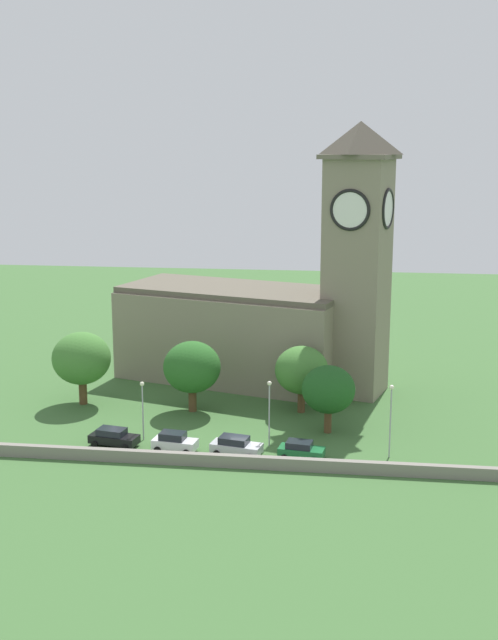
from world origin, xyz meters
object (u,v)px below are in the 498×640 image
church (264,315)px  car_white (174,442)px  streetlamp_central (269,402)px  tree_riverside_west (192,367)px  tree_by_tower (81,358)px  tree_churchyard (328,390)px  streetlamp_east_mid (391,409)px  streetlamp_west_mid (143,400)px  car_black (113,437)px  car_green (301,450)px  tree_riverside_east (302,370)px  car_silver (236,446)px

church → car_white: bearing=-103.3°
streetlamp_central → tree_riverside_west: tree_riverside_west is taller
tree_by_tower → tree_churchyard: bearing=-11.8°
church → tree_riverside_west: (-6.45, -12.57, -3.32)m
streetlamp_east_mid → tree_by_tower: tree_by_tower is taller
church → streetlamp_west_mid: size_ratio=5.78×
tree_churchyard → church: bearing=115.8°
streetlamp_central → streetlamp_east_mid: 11.49m
streetlamp_central → car_black: bearing=-172.6°
streetlamp_west_mid → streetlamp_east_mid: size_ratio=0.85×
car_green → tree_by_tower: 28.85m
car_white → streetlamp_central: 9.75m
car_black → car_white: 6.20m
car_green → tree_riverside_east: bearing=93.7°
tree_by_tower → streetlamp_central: bearing=-24.9°
streetlamp_west_mid → tree_churchyard: (17.94, 4.45, 0.43)m
tree_riverside_east → tree_riverside_west: (-11.80, -1.17, 0.24)m
car_white → streetlamp_east_mid: bearing=3.4°
tree_by_tower → tree_riverside_west: 12.73m
tree_by_tower → streetlamp_east_mid: bearing=-19.2°
car_silver → tree_churchyard: size_ratio=0.72×
streetlamp_west_mid → tree_riverside_east: tree_riverside_east is taller
streetlamp_east_mid → streetlamp_central: bearing=172.8°
car_green → tree_by_tower: (-25.35, 13.06, 4.42)m
tree_by_tower → car_black: bearing=-59.5°
car_black → tree_churchyard: size_ratio=0.72×
church → car_green: bearing=-75.9°
streetlamp_central → streetlamp_west_mid: bearing=179.8°
church → tree_by_tower: (-19.15, -11.65, -3.02)m
streetlamp_west_mid → tree_riverside_west: tree_riverside_west is taller
car_green → streetlamp_central: (-3.26, 2.82, 3.56)m
tree_riverside_east → car_silver: bearing=-111.6°
car_white → tree_riverside_east: tree_riverside_east is taller
car_white → tree_riverside_east: bearing=49.7°
streetlamp_west_mid → streetlamp_central: bearing=-0.2°
streetlamp_central → streetlamp_east_mid: (11.39, -1.43, 0.28)m
car_black → tree_churchyard: (20.39, 6.42, 3.63)m
tree_churchyard → tree_riverside_east: size_ratio=0.95×
car_black → church: bearing=63.3°
church → streetlamp_central: size_ratio=5.29×
church → streetlamp_east_mid: size_ratio=4.93×
tree_riverside_west → car_green: bearing=-43.8°
church → car_silver: bearing=-89.8°
tree_churchyard → tree_riverside_west: 15.65m
car_black → tree_riverside_east: size_ratio=0.68×
car_black → streetlamp_east_mid: bearing=1.1°
car_white → tree_by_tower: 19.04m
car_white → car_green: car_white is taller
streetlamp_east_mid → tree_by_tower: 35.46m
tree_riverside_east → streetlamp_west_mid: bearing=-144.9°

